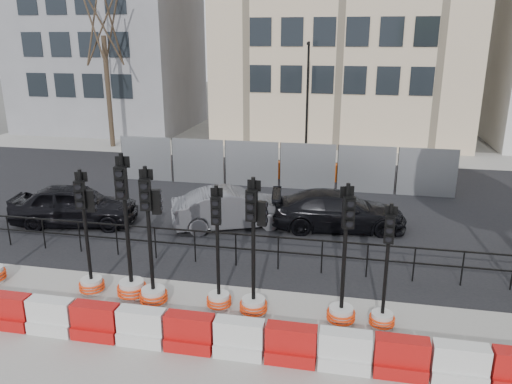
% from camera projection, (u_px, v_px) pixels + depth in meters
% --- Properties ---
extents(ground, '(120.00, 120.00, 0.00)m').
position_uv_depth(ground, '(225.00, 286.00, 12.99)').
color(ground, '#51514C').
rests_on(ground, ground).
extents(sidewalk_near, '(40.00, 6.00, 0.02)m').
position_uv_depth(sidewalk_near, '(187.00, 354.00, 10.18)').
color(sidewalk_near, gray).
rests_on(sidewalk_near, ground).
extents(road, '(40.00, 14.00, 0.03)m').
position_uv_depth(road, '(271.00, 202.00, 19.53)').
color(road, black).
rests_on(road, ground).
extents(sidewalk_far, '(40.00, 4.00, 0.02)m').
position_uv_depth(sidewalk_far, '(298.00, 153.00, 27.96)').
color(sidewalk_far, gray).
rests_on(sidewalk_far, ground).
extents(building_grey, '(11.00, 9.06, 14.00)m').
position_uv_depth(building_grey, '(108.00, 25.00, 34.15)').
color(building_grey, gray).
rests_on(building_grey, ground).
extents(kerb_railing, '(18.00, 0.04, 1.00)m').
position_uv_depth(kerb_railing, '(236.00, 244.00, 13.91)').
color(kerb_railing, black).
rests_on(kerb_railing, ground).
extents(heras_fencing, '(14.33, 1.72, 2.00)m').
position_uv_depth(heras_fencing, '(282.00, 168.00, 21.96)').
color(heras_fencing, gray).
rests_on(heras_fencing, ground).
extents(lamp_post_far, '(0.12, 0.56, 6.00)m').
position_uv_depth(lamp_post_far, '(307.00, 97.00, 25.96)').
color(lamp_post_far, black).
rests_on(lamp_post_far, ground).
extents(tree_bare_far, '(2.00, 2.00, 9.00)m').
position_uv_depth(tree_bare_far, '(103.00, 29.00, 27.61)').
color(tree_bare_far, '#473828').
rests_on(tree_bare_far, ground).
extents(barrier_row, '(13.60, 0.50, 0.80)m').
position_uv_depth(barrier_row, '(190.00, 334.00, 10.26)').
color(barrier_row, red).
rests_on(barrier_row, ground).
extents(traffic_signal_b, '(0.64, 0.64, 3.23)m').
position_uv_depth(traffic_signal_b, '(90.00, 265.00, 12.42)').
color(traffic_signal_b, silver).
rests_on(traffic_signal_b, ground).
extents(traffic_signal_c, '(0.72, 0.72, 3.68)m').
position_uv_depth(traffic_signal_c, '(130.00, 270.00, 12.18)').
color(traffic_signal_c, silver).
rests_on(traffic_signal_c, ground).
extents(traffic_signal_d, '(0.68, 0.68, 3.46)m').
position_uv_depth(traffic_signal_d, '(152.00, 274.00, 11.85)').
color(traffic_signal_d, silver).
rests_on(traffic_signal_d, ground).
extents(traffic_signal_e, '(0.60, 0.60, 3.06)m').
position_uv_depth(traffic_signal_e, '(218.00, 284.00, 11.75)').
color(traffic_signal_e, silver).
rests_on(traffic_signal_e, ground).
extents(traffic_signal_f, '(0.66, 0.66, 3.33)m').
position_uv_depth(traffic_signal_f, '(254.00, 284.00, 11.42)').
color(traffic_signal_f, silver).
rests_on(traffic_signal_f, ground).
extents(traffic_signal_g, '(0.65, 0.65, 3.30)m').
position_uv_depth(traffic_signal_g, '(342.00, 296.00, 11.09)').
color(traffic_signal_g, silver).
rests_on(traffic_signal_g, ground).
extents(traffic_signal_h, '(0.57, 0.57, 2.91)m').
position_uv_depth(traffic_signal_h, '(383.00, 303.00, 10.97)').
color(traffic_signal_h, silver).
rests_on(traffic_signal_h, ground).
extents(car_a, '(3.18, 4.82, 1.44)m').
position_uv_depth(car_a, '(75.00, 205.00, 17.03)').
color(car_a, black).
rests_on(car_a, ground).
extents(car_b, '(4.41, 5.11, 1.34)m').
position_uv_depth(car_b, '(232.00, 208.00, 16.84)').
color(car_b, '#515256').
rests_on(car_b, ground).
extents(car_c, '(2.99, 4.95, 1.30)m').
position_uv_depth(car_c, '(338.00, 210.00, 16.70)').
color(car_c, black).
rests_on(car_c, ground).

